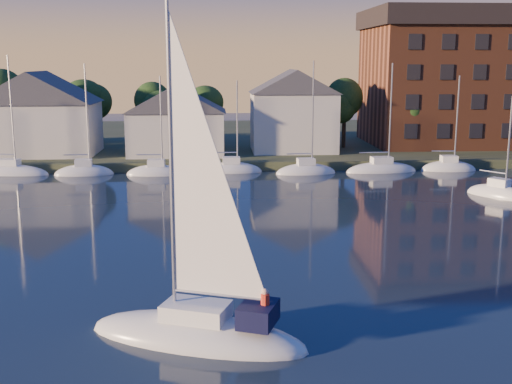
{
  "coord_description": "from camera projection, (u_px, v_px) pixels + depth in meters",
  "views": [
    {
      "loc": [
        -1.42,
        -18.63,
        11.79
      ],
      "look_at": [
        1.14,
        22.0,
        3.45
      ],
      "focal_mm": 45.0,
      "sensor_mm": 36.0,
      "label": 1
    }
  ],
  "objects": [
    {
      "name": "shoreline_land",
      "position": [
        226.0,
        143.0,
        93.99
      ],
      "size": [
        160.0,
        50.0,
        2.0
      ],
      "primitive_type": "cube",
      "color": "#333F25",
      "rests_on": "ground"
    },
    {
      "name": "wooden_dock",
      "position": [
        229.0,
        169.0,
        71.51
      ],
      "size": [
        120.0,
        3.0,
        1.0
      ],
      "primitive_type": "cube",
      "color": "brown",
      "rests_on": "ground"
    },
    {
      "name": "clubhouse_west",
      "position": [
        39.0,
        112.0,
        74.83
      ],
      "size": [
        13.65,
        9.45,
        9.64
      ],
      "color": "silver",
      "rests_on": "shoreline_land"
    },
    {
      "name": "clubhouse_centre",
      "position": [
        176.0,
        119.0,
        75.0
      ],
      "size": [
        11.55,
        8.4,
        8.08
      ],
      "color": "silver",
      "rests_on": "shoreline_land"
    },
    {
      "name": "clubhouse_east",
      "position": [
        293.0,
        110.0,
        77.64
      ],
      "size": [
        10.5,
        8.4,
        9.8
      ],
      "color": "silver",
      "rests_on": "shoreline_land"
    },
    {
      "name": "condo_block",
      "position": [
        484.0,
        76.0,
        84.3
      ],
      "size": [
        31.0,
        17.0,
        17.4
      ],
      "color": "brown",
      "rests_on": "shoreline_land"
    },
    {
      "name": "tree_line",
      "position": [
        242.0,
        98.0,
        80.95
      ],
      "size": [
        93.4,
        5.4,
        8.9
      ],
      "color": "#3D2C1B",
      "rests_on": "shoreline_land"
    },
    {
      "name": "moored_fleet",
      "position": [
        154.0,
        173.0,
        68.06
      ],
      "size": [
        71.5,
        2.4,
        12.05
      ],
      "color": "silver",
      "rests_on": "ground"
    },
    {
      "name": "hero_sailboat",
      "position": [
        200.0,
        326.0,
        27.48
      ],
      "size": [
        10.38,
        6.45,
        15.24
      ],
      "rotation": [
        0.0,
        0.0,
        2.78
      ],
      "color": "silver",
      "rests_on": "ground"
    },
    {
      "name": "drifting_sailboat_right",
      "position": [
        498.0,
        196.0,
        56.65
      ],
      "size": [
        5.27,
        6.08,
        9.97
      ],
      "rotation": [
        0.0,
        0.0,
        -0.93
      ],
      "color": "silver",
      "rests_on": "ground"
    }
  ]
}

